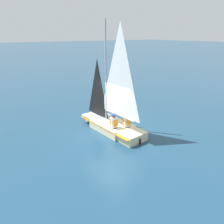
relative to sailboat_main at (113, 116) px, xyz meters
name	(u,v)px	position (x,y,z in m)	size (l,w,h in m)	color
ground_plane	(112,130)	(-0.04, 0.00, -0.81)	(260.00, 260.00, 0.00)	navy
sailboat_main	(113,116)	(0.00, 0.00, 0.00)	(4.14, 1.68, 5.52)	beige
sailor_helm	(114,124)	(0.54, -0.31, -0.18)	(0.36, 0.32, 1.16)	black
sailor_crew	(127,123)	(0.80, 0.30, -0.18)	(0.36, 0.32, 1.16)	black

